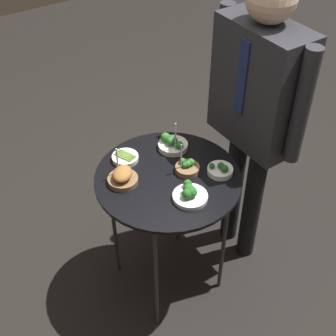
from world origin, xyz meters
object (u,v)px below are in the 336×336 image
object	(u,v)px
serving_cart	(168,185)
bowl_asparagus_back_right	(125,158)
bowl_broccoli_front_center	(187,167)
waiter_figure	(257,100)
bowl_broccoli_mid_right	(190,194)
bowl_roast_center	(123,177)
bowl_broccoli_near_rim	(220,170)
bowl_broccoli_far_rim	(172,144)

from	to	relation	value
serving_cart	bowl_asparagus_back_right	bearing A→B (deg)	-153.52
bowl_broccoli_front_center	waiter_figure	size ratio (longest dim) A/B	0.10
bowl_broccoli_mid_right	waiter_figure	bearing A→B (deg)	107.75
bowl_broccoli_mid_right	waiter_figure	distance (m)	0.55
bowl_roast_center	bowl_broccoli_near_rim	bearing A→B (deg)	64.28
waiter_figure	bowl_broccoli_far_rim	bearing A→B (deg)	-116.35
bowl_roast_center	bowl_asparagus_back_right	distance (m)	0.16
bowl_broccoli_front_center	bowl_broccoli_far_rim	world-z (taller)	bowl_broccoli_far_rim
bowl_broccoli_far_rim	bowl_broccoli_near_rim	distance (m)	0.28
bowl_broccoli_far_rim	bowl_broccoli_near_rim	bearing A→B (deg)	16.16
bowl_roast_center	bowl_broccoli_mid_right	bearing A→B (deg)	37.39
serving_cart	bowl_asparagus_back_right	xyz separation A→B (m)	(-0.21, -0.10, 0.07)
bowl_asparagus_back_right	waiter_figure	bearing A→B (deg)	69.16
bowl_broccoli_mid_right	bowl_broccoli_far_rim	size ratio (longest dim) A/B	0.88
bowl_roast_center	bowl_asparagus_back_right	size ratio (longest dim) A/B	1.33
bowl_asparagus_back_right	bowl_broccoli_near_rim	bearing A→B (deg)	44.33
serving_cart	bowl_broccoli_front_center	distance (m)	0.12
bowl_broccoli_mid_right	bowl_broccoli_near_rim	world-z (taller)	bowl_broccoli_mid_right
serving_cart	bowl_broccoli_mid_right	distance (m)	0.19
bowl_broccoli_mid_right	bowl_roast_center	world-z (taller)	bowl_roast_center
bowl_asparagus_back_right	bowl_broccoli_far_rim	size ratio (longest dim) A/B	0.72
bowl_roast_center	bowl_broccoli_near_rim	distance (m)	0.44
bowl_broccoli_front_center	bowl_broccoli_far_rim	xyz separation A→B (m)	(-0.18, 0.04, 0.01)
serving_cart	bowl_broccoli_near_rim	world-z (taller)	bowl_broccoli_near_rim
bowl_asparagus_back_right	bowl_broccoli_near_rim	world-z (taller)	bowl_broccoli_near_rim
bowl_broccoli_mid_right	bowl_asparagus_back_right	world-z (taller)	bowl_broccoli_mid_right
bowl_broccoli_far_rim	bowl_broccoli_near_rim	xyz separation A→B (m)	(0.27, 0.08, -0.01)
bowl_broccoli_front_center	bowl_broccoli_near_rim	bearing A→B (deg)	50.71
bowl_broccoli_near_rim	bowl_broccoli_front_center	bearing A→B (deg)	-129.29
bowl_broccoli_front_center	bowl_broccoli_mid_right	world-z (taller)	bowl_broccoli_front_center
bowl_broccoli_front_center	waiter_figure	bearing A→B (deg)	90.45
waiter_figure	bowl_broccoli_near_rim	bearing A→B (deg)	-70.10
bowl_roast_center	waiter_figure	size ratio (longest dim) A/B	0.11
bowl_broccoli_far_rim	bowl_broccoli_near_rim	size ratio (longest dim) A/B	1.48
bowl_roast_center	bowl_broccoli_far_rim	distance (m)	0.33
bowl_roast_center	bowl_broccoli_near_rim	size ratio (longest dim) A/B	1.42
bowl_asparagus_back_right	waiter_figure	size ratio (longest dim) A/B	0.08
bowl_broccoli_mid_right	waiter_figure	xyz separation A→B (m)	(-0.15, 0.48, 0.22)
serving_cart	waiter_figure	bearing A→B (deg)	88.24
bowl_asparagus_back_right	bowl_broccoli_far_rim	world-z (taller)	bowl_broccoli_far_rim
bowl_broccoli_mid_right	bowl_asparagus_back_right	size ratio (longest dim) A/B	1.22
bowl_broccoli_near_rim	waiter_figure	bearing A→B (deg)	109.90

